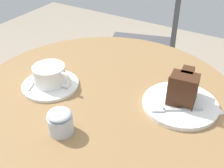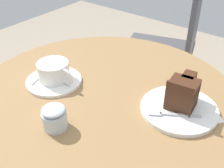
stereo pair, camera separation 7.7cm
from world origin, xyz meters
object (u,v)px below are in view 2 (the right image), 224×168
(fork, at_px, (168,114))
(napkin, at_px, (190,108))
(coffee_cup, at_px, (54,71))
(cake_slice, at_px, (183,93))
(sugar_pot, at_px, (54,117))
(saucer, at_px, (54,81))
(teaspoon, at_px, (43,73))
(cafe_chair, at_px, (174,41))
(cake_plate, at_px, (179,109))

(fork, distance_m, napkin, 0.08)
(coffee_cup, relative_size, cake_slice, 1.27)
(cake_slice, bearing_deg, sugar_pot, -129.70)
(saucer, relative_size, cake_slice, 1.66)
(coffee_cup, relative_size, fork, 1.05)
(coffee_cup, xyz_separation_m, napkin, (0.39, 0.13, -0.04))
(teaspoon, height_order, fork, fork)
(sugar_pot, bearing_deg, cake_slice, 50.30)
(saucer, distance_m, sugar_pot, 0.21)
(napkin, relative_size, cafe_chair, 0.20)
(cake_slice, xyz_separation_m, sugar_pot, (-0.21, -0.26, -0.02))
(napkin, bearing_deg, fork, -111.94)
(teaspoon, distance_m, cafe_chair, 0.85)
(cake_plate, bearing_deg, coffee_cup, -164.11)
(sugar_pot, bearing_deg, cake_plate, 48.84)
(coffee_cup, relative_size, napkin, 0.71)
(cafe_chair, bearing_deg, napkin, 11.45)
(napkin, bearing_deg, teaspoon, -163.45)
(cake_plate, height_order, napkin, cake_plate)
(saucer, xyz_separation_m, cake_slice, (0.37, 0.12, 0.05))
(cake_plate, bearing_deg, cake_slice, 95.87)
(napkin, xyz_separation_m, cafe_chair, (-0.38, 0.69, -0.17))
(saucer, distance_m, cake_slice, 0.39)
(coffee_cup, xyz_separation_m, sugar_pot, (0.15, -0.14, -0.01))
(cake_plate, bearing_deg, fork, -102.08)
(teaspoon, height_order, cake_slice, cake_slice)
(sugar_pot, bearing_deg, coffee_cup, 137.75)
(cake_slice, bearing_deg, cafe_chair, 117.19)
(fork, xyz_separation_m, sugar_pot, (-0.20, -0.20, 0.02))
(teaspoon, distance_m, sugar_pot, 0.25)
(teaspoon, height_order, cake_plate, teaspoon)
(coffee_cup, height_order, napkin, coffee_cup)
(cafe_chair, bearing_deg, cake_slice, 9.68)
(fork, relative_size, cafe_chair, 0.14)
(teaspoon, distance_m, cake_slice, 0.44)
(fork, height_order, sugar_pot, sugar_pot)
(cake_plate, relative_size, cake_slice, 2.01)
(teaspoon, relative_size, cafe_chair, 0.12)
(cake_slice, relative_size, fork, 0.83)
(napkin, bearing_deg, coffee_cup, -161.39)
(cake_plate, relative_size, cafe_chair, 0.23)
(fork, relative_size, napkin, 0.68)
(sugar_pot, bearing_deg, saucer, 138.72)
(saucer, height_order, cake_plate, cake_plate)
(coffee_cup, bearing_deg, sugar_pot, -42.25)
(cake_plate, bearing_deg, saucer, -163.31)
(cake_plate, relative_size, sugar_pot, 3.27)
(cafe_chair, bearing_deg, fork, 7.35)
(cafe_chair, bearing_deg, saucer, -17.66)
(cake_plate, bearing_deg, sugar_pot, -131.16)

